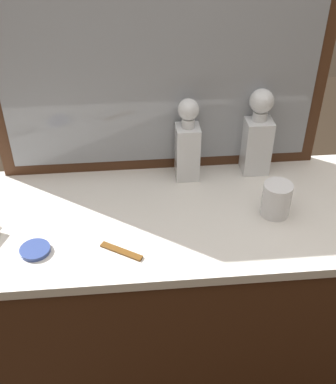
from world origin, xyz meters
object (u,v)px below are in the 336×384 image
(porcelain_dish, at_px, (35,250))
(crystal_decanter_center, at_px, (257,139))
(crystal_decanter_far_left, at_px, (187,147))
(crystal_tumbler_front, at_px, (276,200))
(tortoiseshell_comb, at_px, (121,251))

(porcelain_dish, bearing_deg, crystal_decanter_center, 26.36)
(crystal_decanter_far_left, xyz_separation_m, crystal_decanter_center, (0.23, 0.02, 0.01))
(crystal_decanter_far_left, relative_size, crystal_tumbler_front, 2.67)
(crystal_tumbler_front, height_order, porcelain_dish, crystal_tumbler_front)
(crystal_decanter_far_left, height_order, crystal_decanter_center, crystal_decanter_center)
(porcelain_dish, relative_size, tortoiseshell_comb, 0.71)
(crystal_decanter_center, bearing_deg, crystal_decanter_far_left, -175.28)
(crystal_decanter_center, bearing_deg, crystal_tumbler_front, -87.99)
(crystal_decanter_center, height_order, crystal_tumbler_front, crystal_decanter_center)
(crystal_decanter_far_left, bearing_deg, crystal_decanter_center, 4.72)
(crystal_decanter_far_left, distance_m, porcelain_dish, 0.57)
(crystal_tumbler_front, bearing_deg, porcelain_dish, -171.57)
(crystal_tumbler_front, xyz_separation_m, porcelain_dish, (-0.70, -0.10, -0.04))
(crystal_decanter_center, xyz_separation_m, porcelain_dish, (-0.69, -0.34, -0.11))
(crystal_decanter_far_left, distance_m, tortoiseshell_comb, 0.43)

